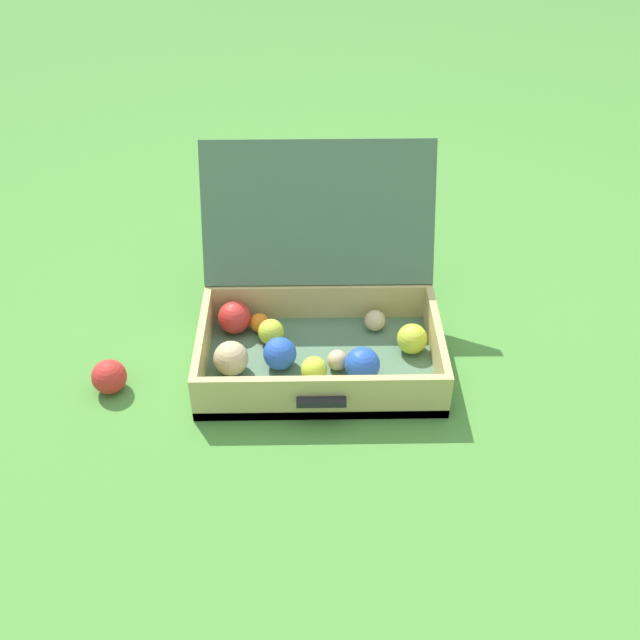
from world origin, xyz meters
TOP-DOWN VIEW (x-y plane):
  - ground_plane at (0.00, 0.00)m, footprint 16.00×16.00m
  - open_suitcase at (-0.11, 0.10)m, footprint 0.58×0.54m
  - stray_ball_on_grass at (-0.59, -0.03)m, footprint 0.08×0.08m

SIDE VIEW (x-z plane):
  - ground_plane at x=0.00m, z-range 0.00..0.00m
  - stray_ball_on_grass at x=-0.59m, z-range 0.00..0.08m
  - open_suitcase at x=-0.11m, z-range -0.13..0.33m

